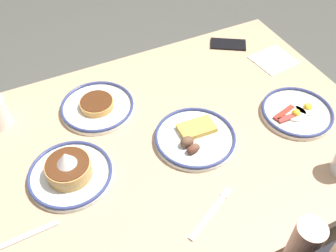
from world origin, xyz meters
name	(u,v)px	position (x,y,z in m)	size (l,w,h in m)	color
ground_plane	(173,241)	(0.00, 0.00, 0.00)	(6.00, 6.00, 0.00)	#474842
dining_table	(175,156)	(0.00, 0.00, 0.63)	(1.29, 0.93, 0.73)	tan
plate_near_main	(70,172)	(0.35, 0.01, 0.76)	(0.25, 0.25, 0.11)	white
plate_center_pancakes	(97,106)	(0.19, -0.23, 0.75)	(0.25, 0.25, 0.04)	white
plate_far_companion	(195,137)	(-0.05, 0.04, 0.74)	(0.26, 0.26, 0.05)	white
plate_far_side	(297,112)	(-0.41, 0.09, 0.74)	(0.24, 0.24, 0.04)	silver
cell_phone	(228,44)	(-0.42, -0.35, 0.73)	(0.14, 0.07, 0.01)	black
paper_napkin	(274,60)	(-0.53, -0.19, 0.73)	(0.15, 0.14, 0.00)	white
fork_near	(22,238)	(0.52, 0.14, 0.73)	(0.19, 0.02, 0.01)	silver
fork_far	(211,213)	(0.04, 0.30, 0.73)	(0.18, 0.11, 0.01)	silver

